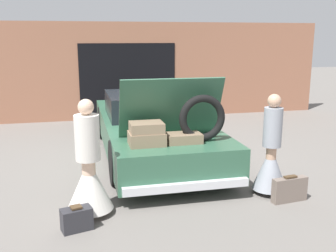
{
  "coord_description": "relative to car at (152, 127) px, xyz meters",
  "views": [
    {
      "loc": [
        -1.48,
        -7.73,
        2.4
      ],
      "look_at": [
        0.0,
        -1.41,
        0.91
      ],
      "focal_mm": 42.0,
      "sensor_mm": 36.0,
      "label": 1
    }
  ],
  "objects": [
    {
      "name": "suitcase_beside_right_person",
      "position": [
        1.51,
        -2.83,
        -0.39
      ],
      "size": [
        0.56,
        0.19,
        0.4
      ],
      "color": "#75665B",
      "rests_on": "ground_plane"
    },
    {
      "name": "ground_plane",
      "position": [
        0.0,
        0.01,
        -0.57
      ],
      "size": [
        40.0,
        40.0,
        0.0
      ],
      "primitive_type": "plane",
      "color": "slate"
    },
    {
      "name": "suitcase_beside_left_person",
      "position": [
        -1.56,
        -3.02,
        -0.42
      ],
      "size": [
        0.42,
        0.3,
        0.32
      ],
      "color": "#2D2D33",
      "rests_on": "ground_plane"
    },
    {
      "name": "person_left",
      "position": [
        -1.37,
        -2.58,
        -0.0
      ],
      "size": [
        0.63,
        0.63,
        1.6
      ],
      "rotation": [
        0.0,
        0.0,
        -1.67
      ],
      "color": "beige",
      "rests_on": "ground_plane"
    },
    {
      "name": "garage_wall_back",
      "position": [
        0.0,
        3.8,
        0.82
      ],
      "size": [
        12.0,
        0.14,
        2.8
      ],
      "color": "#9E664C",
      "rests_on": "ground_plane"
    },
    {
      "name": "person_right",
      "position": [
        1.37,
        -2.47,
        -0.01
      ],
      "size": [
        0.53,
        0.53,
        1.56
      ],
      "rotation": [
        0.0,
        0.0,
        1.56
      ],
      "color": "tan",
      "rests_on": "ground_plane"
    },
    {
      "name": "car",
      "position": [
        0.0,
        0.0,
        0.0
      ],
      "size": [
        2.02,
        5.23,
        1.76
      ],
      "color": "#336047",
      "rests_on": "ground_plane"
    }
  ]
}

